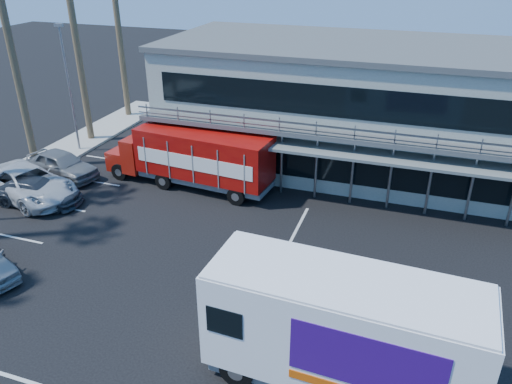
% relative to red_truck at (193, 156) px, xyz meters
% --- Properties ---
extents(ground, '(120.00, 120.00, 0.00)m').
position_rel_red_truck_xyz_m(ground, '(4.67, -8.57, -1.81)').
color(ground, black).
rests_on(ground, ground).
extents(building, '(22.40, 12.00, 7.30)m').
position_rel_red_truck_xyz_m(building, '(7.67, 6.37, 1.84)').
color(building, '#9A9D90').
rests_on(building, ground).
extents(curb_strip, '(3.00, 32.00, 0.16)m').
position_rel_red_truck_xyz_m(curb_strip, '(-10.33, -2.57, -1.73)').
color(curb_strip, '#A5A399').
rests_on(curb_strip, ground).
extents(light_pole_far, '(0.50, 0.25, 8.09)m').
position_rel_red_truck_xyz_m(light_pole_far, '(-9.53, 2.43, 2.69)').
color(light_pole_far, gray).
rests_on(light_pole_far, ground).
extents(red_truck, '(9.98, 3.27, 3.30)m').
position_rel_red_truck_xyz_m(red_truck, '(0.00, 0.00, 0.00)').
color(red_truck, '#99160C').
rests_on(red_truck, ground).
extents(white_van, '(8.15, 3.15, 3.92)m').
position_rel_red_truck_xyz_m(white_van, '(10.19, -11.46, 0.27)').
color(white_van, white).
rests_on(white_van, ground).
extents(parked_car_c, '(6.68, 4.51, 1.70)m').
position_rel_red_truck_xyz_m(parked_car_c, '(-7.83, -4.17, -0.96)').
color(parked_car_c, silver).
rests_on(parked_car_c, ground).
extents(parked_car_d, '(4.96, 2.42, 1.39)m').
position_rel_red_truck_xyz_m(parked_car_d, '(-6.92, -4.57, -1.12)').
color(parked_car_d, '#2C323A').
rests_on(parked_car_d, ground).
extents(parked_car_e, '(4.98, 2.84, 1.60)m').
position_rel_red_truck_xyz_m(parked_car_e, '(-7.83, -1.37, -1.01)').
color(parked_car_e, slate).
rests_on(parked_car_e, ground).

